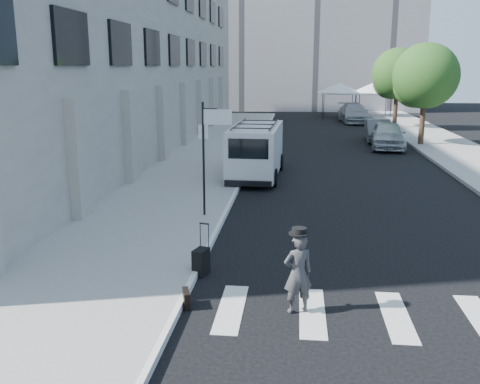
% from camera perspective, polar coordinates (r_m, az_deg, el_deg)
% --- Properties ---
extents(ground, '(120.00, 120.00, 0.00)m').
position_cam_1_polar(ground, '(13.55, 4.84, -7.01)').
color(ground, black).
rests_on(ground, ground).
extents(sidewalk_left, '(4.50, 48.00, 0.15)m').
position_cam_1_polar(sidewalk_left, '(29.42, -2.74, 4.26)').
color(sidewalk_left, gray).
rests_on(sidewalk_left, ground).
extents(sidewalk_right, '(4.00, 56.00, 0.15)m').
position_cam_1_polar(sidewalk_right, '(34.18, 20.98, 4.66)').
color(sidewalk_right, gray).
rests_on(sidewalk_right, ground).
extents(building_left, '(10.00, 44.00, 12.00)m').
position_cam_1_polar(building_left, '(32.89, -15.34, 15.13)').
color(building_left, gray).
rests_on(building_left, ground).
extents(sign_pole, '(1.03, 0.07, 3.50)m').
position_cam_1_polar(sign_pole, '(16.24, -3.12, 6.07)').
color(sign_pole, black).
rests_on(sign_pole, sidewalk_left).
extents(tree_near, '(3.80, 3.83, 6.03)m').
position_cam_1_polar(tree_near, '(33.67, 18.95, 11.38)').
color(tree_near, black).
rests_on(tree_near, ground).
extents(tree_far, '(3.80, 3.83, 6.03)m').
position_cam_1_polar(tree_far, '(42.50, 16.29, 11.82)').
color(tree_far, black).
rests_on(tree_far, ground).
extents(tent_left, '(4.00, 4.00, 3.20)m').
position_cam_1_polar(tent_left, '(50.89, 10.52, 10.86)').
color(tent_left, black).
rests_on(tent_left, ground).
extents(tent_right, '(4.00, 4.00, 3.20)m').
position_cam_1_polar(tent_right, '(51.72, 14.08, 10.72)').
color(tent_right, black).
rests_on(tent_right, ground).
extents(businessman, '(0.68, 0.57, 1.60)m').
position_cam_1_polar(businessman, '(10.46, 6.21, -8.63)').
color(businessman, '#39393B').
rests_on(businessman, ground).
extents(briefcase, '(0.25, 0.46, 0.34)m').
position_cam_1_polar(briefcase, '(10.92, -5.75, -11.25)').
color(briefcase, black).
rests_on(briefcase, ground).
extents(suitcase, '(0.38, 0.49, 1.19)m').
position_cam_1_polar(suitcase, '(12.38, -4.18, -7.43)').
color(suitcase, black).
rests_on(suitcase, ground).
extents(cargo_van, '(2.25, 5.94, 2.22)m').
position_cam_1_polar(cargo_van, '(23.09, 1.77, 4.48)').
color(cargo_van, silver).
rests_on(cargo_van, ground).
extents(parked_car_a, '(2.26, 4.76, 1.57)m').
position_cam_1_polar(parked_car_a, '(32.28, 15.46, 5.88)').
color(parked_car_a, '#B2B6BB').
rests_on(parked_car_a, ground).
extents(parked_car_b, '(1.68, 4.27, 1.38)m').
position_cam_1_polar(parked_car_b, '(35.09, 14.51, 6.34)').
color(parked_car_b, '#53555A').
rests_on(parked_car_b, ground).
extents(parked_car_c, '(2.65, 5.59, 1.57)m').
position_cam_1_polar(parked_car_c, '(46.59, 12.07, 8.21)').
color(parked_car_c, '#9DA1A5').
rests_on(parked_car_c, ground).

